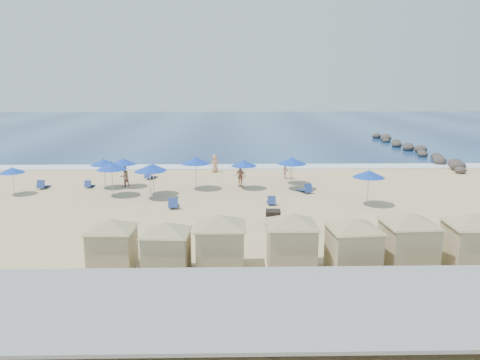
# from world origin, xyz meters

# --- Properties ---
(ground) EXTENTS (160.00, 160.00, 0.00)m
(ground) POSITION_xyz_m (0.00, 0.00, 0.00)
(ground) COLOR tan
(ground) RESTS_ON ground
(ocean) EXTENTS (160.00, 80.00, 0.06)m
(ocean) POSITION_xyz_m (0.00, 55.00, 0.03)
(ocean) COLOR navy
(ocean) RESTS_ON ground
(surf_line) EXTENTS (160.00, 2.50, 0.08)m
(surf_line) POSITION_xyz_m (0.00, 15.50, 0.04)
(surf_line) COLOR white
(surf_line) RESTS_ON ground
(seawall) EXTENTS (160.00, 6.10, 1.22)m
(seawall) POSITION_xyz_m (0.00, -13.50, 0.65)
(seawall) COLOR gray
(seawall) RESTS_ON ground
(rock_jetty) EXTENTS (2.56, 26.66, 0.96)m
(rock_jetty) POSITION_xyz_m (24.01, 24.90, 0.36)
(rock_jetty) COLOR #2D2725
(rock_jetty) RESTS_ON ground
(trash_bin) EXTENTS (0.90, 0.90, 0.85)m
(trash_bin) POSITION_xyz_m (5.03, -2.93, 0.43)
(trash_bin) COLOR black
(trash_bin) RESTS_ON ground
(cabana_0) EXTENTS (4.11, 4.11, 2.58)m
(cabana_0) POSITION_xyz_m (-2.73, -9.40, 1.48)
(cabana_0) COLOR tan
(cabana_0) RESTS_ON ground
(cabana_1) EXTENTS (4.11, 4.11, 2.58)m
(cabana_1) POSITION_xyz_m (-0.25, -9.91, 1.48)
(cabana_1) COLOR tan
(cabana_1) RESTS_ON ground
(cabana_2) EXTENTS (4.48, 4.48, 2.81)m
(cabana_2) POSITION_xyz_m (2.07, -9.55, 1.61)
(cabana_2) COLOR tan
(cabana_2) RESTS_ON ground
(cabana_3) EXTENTS (4.50, 4.50, 2.82)m
(cabana_3) POSITION_xyz_m (5.23, -9.46, 1.62)
(cabana_3) COLOR tan
(cabana_3) RESTS_ON ground
(cabana_4) EXTENTS (4.36, 4.36, 2.75)m
(cabana_4) POSITION_xyz_m (7.88, -9.93, 1.57)
(cabana_4) COLOR tan
(cabana_4) RESTS_ON ground
(cabana_5) EXTENTS (4.55, 4.55, 2.86)m
(cabana_5) POSITION_xyz_m (10.47, -9.51, 1.64)
(cabana_5) COLOR tan
(cabana_5) RESTS_ON ground
(cabana_6) EXTENTS (4.51, 4.51, 2.83)m
(cabana_6) POSITION_xyz_m (13.26, -9.66, 1.62)
(cabana_6) COLOR tan
(cabana_6) RESTS_ON ground
(umbrella_0) EXTENTS (1.85, 1.85, 2.11)m
(umbrella_0) POSITION_xyz_m (-13.48, 4.79, 1.83)
(umbrella_0) COLOR #A5A8AD
(umbrella_0) RESTS_ON ground
(umbrella_1) EXTENTS (2.08, 2.08, 2.37)m
(umbrella_1) POSITION_xyz_m (-7.30, 6.80, 2.05)
(umbrella_1) COLOR #A5A8AD
(umbrella_1) RESTS_ON ground
(umbrella_2) EXTENTS (2.22, 2.22, 2.53)m
(umbrella_2) POSITION_xyz_m (-6.06, 4.22, 2.19)
(umbrella_2) COLOR #A5A8AD
(umbrella_2) RESTS_ON ground
(umbrella_3) EXTENTS (2.06, 2.06, 2.34)m
(umbrella_3) POSITION_xyz_m (-5.87, 7.14, 2.03)
(umbrella_3) COLOR #A5A8AD
(umbrella_3) RESTS_ON ground
(umbrella_4) EXTENTS (2.07, 2.07, 2.36)m
(umbrella_4) POSITION_xyz_m (-3.13, 4.61, 2.05)
(umbrella_4) COLOR #A5A8AD
(umbrella_4) RESTS_ON ground
(umbrella_5) EXTENTS (2.24, 2.24, 2.55)m
(umbrella_5) POSITION_xyz_m (-3.16, 3.38, 2.21)
(umbrella_5) COLOR #A5A8AD
(umbrella_5) RESTS_ON ground
(umbrella_6) EXTENTS (2.28, 2.28, 2.59)m
(umbrella_6) POSITION_xyz_m (-0.11, 6.24, 2.25)
(umbrella_6) COLOR #A5A8AD
(umbrella_6) RESTS_ON ground
(umbrella_7) EXTENTS (2.04, 2.04, 2.33)m
(umbrella_7) POSITION_xyz_m (3.58, 6.30, 2.02)
(umbrella_7) COLOR #A5A8AD
(umbrella_7) RESTS_ON ground
(umbrella_8) EXTENTS (1.91, 1.91, 2.17)m
(umbrella_8) POSITION_xyz_m (7.43, 8.11, 1.88)
(umbrella_8) COLOR #A5A8AD
(umbrella_8) RESTS_ON ground
(umbrella_9) EXTENTS (2.26, 2.26, 2.58)m
(umbrella_9) POSITION_xyz_m (7.26, 6.02, 2.24)
(umbrella_9) COLOR #A5A8AD
(umbrella_9) RESTS_ON ground
(umbrella_10) EXTENTS (2.18, 2.18, 2.49)m
(umbrella_10) POSITION_xyz_m (11.80, 1.26, 2.16)
(umbrella_10) COLOR #A5A8AD
(umbrella_10) RESTS_ON ground
(beach_chair_0) EXTENTS (0.69, 1.38, 0.74)m
(beach_chair_0) POSITION_xyz_m (-12.11, 6.71, 0.26)
(beach_chair_0) COLOR navy
(beach_chair_0) RESTS_ON ground
(beach_chair_1) EXTENTS (0.58, 1.18, 0.63)m
(beach_chair_1) POSITION_xyz_m (-8.60, 6.97, 0.22)
(beach_chair_1) COLOR navy
(beach_chair_1) RESTS_ON ground
(beach_chair_2) EXTENTS (1.04, 1.53, 0.77)m
(beach_chair_2) POSITION_xyz_m (-4.34, 10.15, 0.27)
(beach_chair_2) COLOR navy
(beach_chair_2) RESTS_ON ground
(beach_chair_3) EXTENTS (0.72, 1.45, 0.77)m
(beach_chair_3) POSITION_xyz_m (-1.26, 0.83, 0.27)
(beach_chair_3) COLOR navy
(beach_chair_3) RESTS_ON ground
(beach_chair_4) EXTENTS (0.55, 1.24, 0.68)m
(beach_chair_4) POSITION_xyz_m (5.31, 1.58, 0.24)
(beach_chair_4) COLOR navy
(beach_chair_4) RESTS_ON ground
(beach_chair_5) EXTENTS (1.08, 1.53, 0.77)m
(beach_chair_5) POSITION_xyz_m (8.19, 4.87, 0.27)
(beach_chair_5) COLOR navy
(beach_chair_5) RESTS_ON ground
(beachgoer_0) EXTENTS (0.98, 1.02, 1.66)m
(beachgoer_0) POSITION_xyz_m (-5.86, 7.24, 0.83)
(beachgoer_0) COLOR tan
(beachgoer_0) RESTS_ON ground
(beachgoer_1) EXTENTS (1.03, 0.93, 1.69)m
(beachgoer_1) POSITION_xyz_m (3.35, 6.94, 0.84)
(beachgoer_1) COLOR tan
(beachgoer_1) RESTS_ON ground
(beachgoer_2) EXTENTS (0.98, 1.16, 1.56)m
(beachgoer_2) POSITION_xyz_m (7.28, 10.05, 0.78)
(beachgoer_2) COLOR tan
(beachgoer_2) RESTS_ON ground
(beachgoer_3) EXTENTS (0.96, 0.86, 1.64)m
(beachgoer_3) POSITION_xyz_m (1.11, 13.00, 0.82)
(beachgoer_3) COLOR tan
(beachgoer_3) RESTS_ON ground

